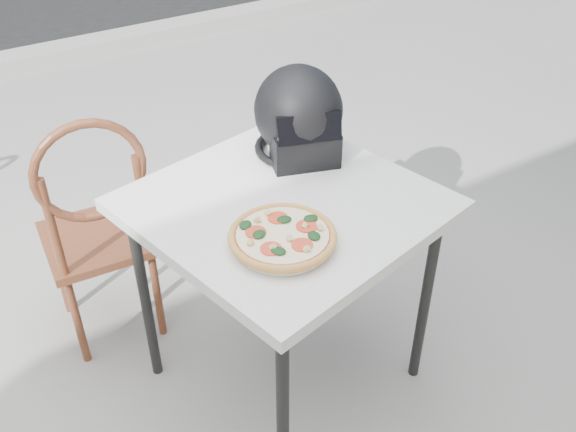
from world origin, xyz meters
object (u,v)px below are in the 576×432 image
cafe_table_main (285,219)px  cafe_chair_main (97,222)px  helmet (299,117)px  plate (283,242)px  pizza (282,236)px

cafe_table_main → cafe_chair_main: (-0.46, 0.54, -0.16)m
helmet → cafe_chair_main: helmet is taller
cafe_table_main → plate: 0.24m
plate → pizza: (0.00, 0.00, 0.02)m
cafe_table_main → helmet: 0.37m
plate → pizza: size_ratio=0.86×
pizza → cafe_chair_main: cafe_chair_main is taller
plate → pizza: bearing=57.1°
helmet → cafe_chair_main: 0.82m
cafe_table_main → cafe_chair_main: size_ratio=0.99×
cafe_table_main → pizza: size_ratio=2.61×
plate → cafe_chair_main: size_ratio=0.32×
cafe_table_main → cafe_chair_main: 0.73m
helmet → plate: bearing=-109.9°
plate → cafe_chair_main: (-0.34, 0.72, -0.25)m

